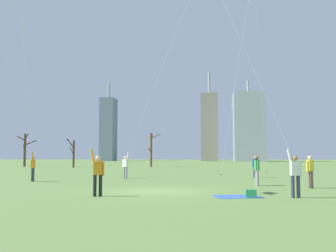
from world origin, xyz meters
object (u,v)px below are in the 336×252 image
object	(u,v)px
bystander_far_off_by_trees	(257,169)
distant_kite_high_overhead_yellow	(248,1)
kite_flyer_midfield_right_white	(67,114)
kite_flyer_foreground_right_teal	(30,128)
picnic_spot	(245,195)
bare_tree_left_of_center	(73,153)
bystander_watching_nearby	(255,166)
bare_tree_rightmost	(151,148)
kite_flyer_far_back_pink	(148,107)
kite_flyer_midfield_center_orange	(247,63)
bare_tree_center	(25,148)
bystander_strolling_midfield	(310,170)

from	to	relation	value
bystander_far_off_by_trees	distant_kite_high_overhead_yellow	world-z (taller)	distant_kite_high_overhead_yellow
kite_flyer_midfield_right_white	kite_flyer_foreground_right_teal	world-z (taller)	kite_flyer_midfield_right_white
picnic_spot	bare_tree_left_of_center	xyz separation A→B (m)	(-20.97, 39.14, 2.02)
bystander_watching_nearby	bare_tree_left_of_center	xyz separation A→B (m)	(-23.04, 24.70, 1.21)
kite_flyer_midfield_right_white	bare_tree_rightmost	distance (m)	45.71
picnic_spot	bare_tree_rightmost	distance (m)	45.83
kite_flyer_far_back_pink	bare_tree_left_of_center	world-z (taller)	kite_flyer_far_back_pink
bystander_far_off_by_trees	kite_flyer_midfield_right_white	bearing A→B (deg)	-138.39
kite_flyer_midfield_right_white	kite_flyer_far_back_pink	bearing A→B (deg)	82.37
bystander_far_off_by_trees	bystander_watching_nearby	xyz separation A→B (m)	(0.89, 8.35, 0.00)
bystander_far_off_by_trees	bare_tree_left_of_center	size ratio (longest dim) A/B	0.39
kite_flyer_midfield_center_orange	bare_tree_rightmost	bearing A→B (deg)	103.13
bare_tree_center	bare_tree_left_of_center	bearing A→B (deg)	-27.10
kite_flyer_foreground_right_teal	distant_kite_high_overhead_yellow	world-z (taller)	distant_kite_high_overhead_yellow
bystander_watching_nearby	kite_flyer_foreground_right_teal	bearing A→B (deg)	-149.42
kite_flyer_midfield_right_white	bare_tree_left_of_center	size ratio (longest dim) A/B	4.72
kite_flyer_midfield_right_white	bare_tree_left_of_center	distance (m)	42.60
bare_tree_center	bare_tree_rightmost	distance (m)	20.38
bystander_strolling_midfield	bare_tree_rightmost	bearing A→B (deg)	109.39
kite_flyer_midfield_right_white	bare_tree_left_of_center	bearing A→B (deg)	109.39
kite_flyer_far_back_pink	bare_tree_center	world-z (taller)	kite_flyer_far_back_pink
kite_flyer_midfield_right_white	picnic_spot	distance (m)	7.57
kite_flyer_midfield_center_orange	bare_tree_center	bearing A→B (deg)	124.68
kite_flyer_foreground_right_teal	bare_tree_left_of_center	world-z (taller)	kite_flyer_foreground_right_teal
distant_kite_high_overhead_yellow	bare_tree_center	xyz separation A→B (m)	(-33.48, 20.22, -14.60)
bare_tree_center	bystander_strolling_midfield	bearing A→B (deg)	-48.92
bystander_watching_nearby	distant_kite_high_overhead_yellow	size ratio (longest dim) A/B	0.08
picnic_spot	bare_tree_left_of_center	world-z (taller)	bare_tree_left_of_center
kite_flyer_midfield_center_orange	distant_kite_high_overhead_yellow	size ratio (longest dim) A/B	1.05
kite_flyer_midfield_center_orange	bystander_far_off_by_trees	xyz separation A→B (m)	(1.07, 6.56, -4.26)
kite_flyer_midfield_center_orange	distant_kite_high_overhead_yellow	xyz separation A→B (m)	(2.60, 24.41, 12.31)
bare_tree_rightmost	bystander_watching_nearby	bearing A→B (deg)	-67.52
kite_flyer_foreground_right_teal	bystander_strolling_midfield	xyz separation A→B (m)	(15.45, -1.55, -2.32)
kite_flyer_far_back_pink	distant_kite_high_overhead_yellow	xyz separation A→B (m)	(8.08, 14.03, 12.62)
kite_flyer_far_back_pink	distant_kite_high_overhead_yellow	distance (m)	20.53
bare_tree_center	picnic_spot	bearing A→B (deg)	-55.13
kite_flyer_foreground_right_teal	bystander_far_off_by_trees	bearing A→B (deg)	-0.68
bystander_strolling_midfield	bare_tree_left_of_center	xyz separation A→B (m)	(-24.61, 34.45, 1.21)
picnic_spot	distant_kite_high_overhead_yellow	bearing A→B (deg)	83.53
bystander_watching_nearby	bare_tree_rightmost	size ratio (longest dim) A/B	0.31
kite_flyer_midfield_center_orange	kite_flyer_foreground_right_teal	bearing A→B (deg)	150.59
distant_kite_high_overhead_yellow	bare_tree_rightmost	size ratio (longest dim) A/B	3.76
bystander_far_off_by_trees	bare_tree_rightmost	size ratio (longest dim) A/B	0.31
bystander_far_off_by_trees	picnic_spot	xyz separation A→B (m)	(-1.18, -6.09, -0.81)
kite_flyer_midfield_center_orange	bystander_strolling_midfield	size ratio (longest dim) A/B	12.86
kite_flyer_foreground_right_teal	picnic_spot	xyz separation A→B (m)	(11.80, -6.24, -3.13)
bare_tree_left_of_center	bystander_strolling_midfield	bearing A→B (deg)	-54.46
kite_flyer_midfield_right_white	kite_flyer_foreground_right_teal	bearing A→B (deg)	124.35
kite_flyer_midfield_right_white	bystander_far_off_by_trees	bearing A→B (deg)	41.61
kite_flyer_far_back_pink	distant_kite_high_overhead_yellow	size ratio (longest dim) A/B	0.86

